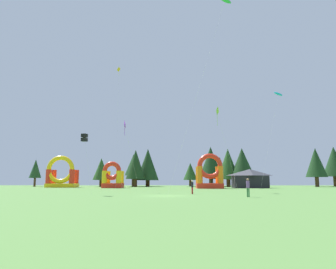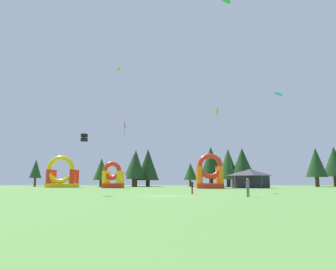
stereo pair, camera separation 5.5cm
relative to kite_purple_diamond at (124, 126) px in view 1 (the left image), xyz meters
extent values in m
plane|color=#5B8C42|center=(6.10, -9.40, -9.29)|extent=(120.00, 120.00, 0.00)
pyramid|color=purple|center=(-0.01, -0.02, 0.08)|extent=(0.47, 0.93, 0.90)
cylinder|color=purple|center=(0.05, -0.01, -0.66)|extent=(0.04, 0.04, 1.50)
cylinder|color=silver|center=(1.01, 1.50, -4.60)|extent=(1.94, 3.02, 9.38)
ellipsoid|color=#19B7CC|center=(27.18, 15.39, 8.78)|extent=(2.37, 1.94, 1.04)
cylinder|color=silver|center=(24.68, 13.84, -0.25)|extent=(5.02, 3.11, 18.07)
pyramid|color=#8CD826|center=(13.18, 0.68, 2.15)|extent=(0.66, 1.00, 0.97)
cylinder|color=#8CD826|center=(13.25, 0.66, 1.11)|extent=(0.04, 0.04, 2.06)
cylinder|color=silver|center=(14.69, 1.20, -3.57)|extent=(2.89, 1.10, 11.43)
pyramid|color=yellow|center=(-5.31, 24.10, 16.99)|extent=(0.75, 0.59, 0.83)
cylinder|color=yellow|center=(-5.35, 24.05, 16.34)|extent=(0.04, 0.04, 1.30)
cylinder|color=silver|center=(-4.84, 21.06, 3.85)|extent=(1.03, 5.98, 26.28)
ellipsoid|color=green|center=(13.64, -6.09, 15.27)|extent=(2.14, 1.82, 0.79)
cylinder|color=silver|center=(9.97, -8.68, 2.99)|extent=(7.35, 5.20, 24.56)
cube|color=black|center=(-3.44, -7.48, -2.95)|extent=(0.71, 0.71, 0.40)
cube|color=black|center=(-3.44, -7.48, -2.47)|extent=(0.71, 0.71, 0.40)
cylinder|color=silver|center=(-2.86, -7.60, -6.00)|extent=(1.17, 0.26, 6.58)
cylinder|color=#33723F|center=(14.47, -11.75, -8.84)|extent=(0.19, 0.19, 0.90)
cylinder|color=#33723F|center=(14.35, -11.62, -8.84)|extent=(0.19, 0.19, 0.90)
cylinder|color=#724C8C|center=(14.41, -11.68, -8.03)|extent=(0.45, 0.45, 0.71)
sphere|color=#9E704C|center=(14.41, -11.68, -7.56)|extent=(0.24, 0.24, 0.24)
cylinder|color=#B21E26|center=(9.17, -5.43, -8.88)|extent=(0.16, 0.16, 0.80)
cylinder|color=#B21E26|center=(9.26, -5.30, -8.88)|extent=(0.16, 0.16, 0.80)
cylinder|color=black|center=(9.22, -5.37, -8.17)|extent=(0.39, 0.39, 0.64)
sphere|color=beige|center=(9.22, -5.37, -7.74)|extent=(0.22, 0.22, 0.22)
cube|color=red|center=(-5.69, 22.24, -8.81)|extent=(4.02, 4.20, 0.96)
cylinder|color=yellow|center=(-7.14, 20.70, -7.06)|extent=(1.12, 1.12, 2.54)
cylinder|color=yellow|center=(-4.25, 20.70, -7.06)|extent=(1.12, 1.12, 2.54)
cylinder|color=yellow|center=(-7.14, 23.78, -7.06)|extent=(1.12, 1.12, 2.54)
cylinder|color=yellow|center=(-4.25, 23.78, -7.06)|extent=(1.12, 1.12, 2.54)
torus|color=red|center=(-5.69, 20.70, -5.79)|extent=(3.79, 0.90, 3.79)
cube|color=red|center=(14.03, 19.12, -8.80)|extent=(5.13, 4.04, 0.98)
cylinder|color=orange|center=(12.03, 17.67, -6.64)|extent=(1.13, 1.13, 3.33)
cylinder|color=orange|center=(16.03, 17.67, -6.64)|extent=(1.13, 1.13, 3.33)
cylinder|color=orange|center=(12.03, 20.58, -6.64)|extent=(1.13, 1.13, 3.33)
cylinder|color=orange|center=(16.03, 20.58, -6.64)|extent=(1.13, 1.13, 3.33)
torus|color=red|center=(14.03, 17.67, -4.98)|extent=(4.90, 0.91, 4.90)
cube|color=yellow|center=(-17.83, 26.40, -8.86)|extent=(6.33, 4.21, 0.85)
cylinder|color=red|center=(-20.40, 24.89, -6.92)|extent=(1.18, 1.18, 3.04)
cylinder|color=red|center=(-15.25, 24.89, -6.92)|extent=(1.18, 1.18, 3.04)
cylinder|color=red|center=(-20.40, 27.92, -6.92)|extent=(1.18, 1.18, 3.04)
cylinder|color=red|center=(-15.25, 27.92, -6.92)|extent=(1.18, 1.18, 3.04)
torus|color=yellow|center=(-17.83, 24.89, -5.40)|extent=(6.09, 0.94, 6.09)
cube|color=black|center=(22.65, 21.74, -8.03)|extent=(6.87, 4.04, 2.51)
pyramid|color=#3F3F47|center=(22.65, 21.74, -6.11)|extent=(6.87, 4.04, 1.33)
cylinder|color=#4C331E|center=(-27.20, 33.54, -8.24)|extent=(0.52, 0.52, 2.10)
cone|color=#1E4221|center=(-27.20, 33.54, -4.90)|extent=(2.87, 2.87, 4.57)
cylinder|color=#4C331E|center=(-10.58, 32.32, -8.48)|extent=(0.72, 0.72, 1.61)
cone|color=#234C1E|center=(-10.58, 32.32, -5.06)|extent=(4.01, 4.01, 5.24)
cylinder|color=#4C331E|center=(-3.22, 35.96, -7.92)|extent=(0.80, 0.80, 2.74)
cone|color=#1E4221|center=(-3.22, 35.96, -3.85)|extent=(4.43, 4.43, 5.40)
cylinder|color=#4C331E|center=(-2.26, 32.37, -8.37)|extent=(0.85, 0.85, 1.83)
cone|color=#193819|center=(-2.26, 32.37, -3.93)|extent=(4.71, 4.71, 7.06)
cylinder|color=#4C331E|center=(0.49, 35.13, -8.52)|extent=(0.99, 0.99, 1.54)
cone|color=#193819|center=(0.49, 35.13, -3.82)|extent=(5.51, 5.51, 7.84)
cylinder|color=#4C331E|center=(11.19, 36.38, -8.49)|extent=(0.65, 0.65, 1.59)
cone|color=#234C1E|center=(11.19, 36.38, -5.54)|extent=(3.60, 3.60, 4.31)
cylinder|color=#4C331E|center=(16.38, 36.14, -7.96)|extent=(1.00, 1.00, 2.65)
cone|color=#193819|center=(16.38, 36.14, -2.96)|extent=(5.55, 5.55, 7.35)
cylinder|color=#4C331E|center=(18.75, 36.55, -8.36)|extent=(0.76, 0.76, 1.86)
cone|color=#1E4221|center=(18.75, 36.55, -4.66)|extent=(4.23, 4.23, 5.53)
cylinder|color=#4C331E|center=(20.05, 32.15, -8.41)|extent=(0.95, 0.95, 1.76)
cone|color=#234C1E|center=(20.05, 32.15, -3.85)|extent=(5.26, 5.26, 7.35)
cylinder|color=#4C331E|center=(23.12, 30.61, -8.03)|extent=(0.97, 0.97, 2.51)
cone|color=#193819|center=(23.12, 30.61, -3.48)|extent=(5.37, 5.37, 6.58)
cylinder|color=#4C331E|center=(41.32, 32.81, -8.14)|extent=(0.89, 0.89, 2.30)
cone|color=#193819|center=(41.32, 32.81, -3.47)|extent=(4.94, 4.94, 7.03)
cylinder|color=#4C331E|center=(47.55, 36.35, -8.04)|extent=(1.04, 1.04, 2.50)
cone|color=#193819|center=(47.55, 36.35, -3.02)|extent=(5.77, 5.77, 7.53)
camera|label=1|loc=(7.00, -43.43, -7.55)|focal=33.42mm
camera|label=2|loc=(7.05, -43.43, -7.55)|focal=33.42mm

